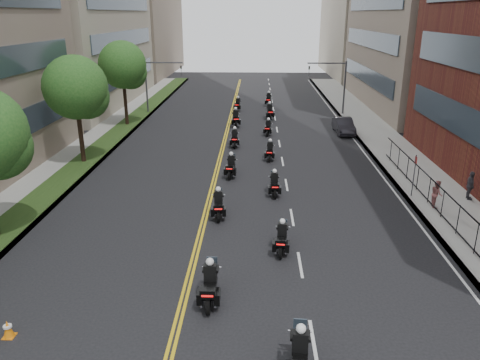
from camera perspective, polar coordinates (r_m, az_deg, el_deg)
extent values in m
cube|color=gray|center=(36.07, 19.30, 2.13)|extent=(4.00, 90.00, 0.15)
cube|color=gray|center=(36.87, -19.13, 2.51)|extent=(4.00, 90.00, 0.15)
cube|color=#203A15|center=(36.56, -17.97, 2.66)|extent=(2.00, 90.00, 0.04)
cube|color=#333F4C|center=(57.72, 15.06, 12.27)|extent=(0.12, 24.08, 1.80)
cube|color=#333F4C|center=(57.39, 15.43, 16.23)|extent=(0.12, 24.08, 1.80)
cube|color=#333F4C|center=(57.33, 15.81, 20.21)|extent=(0.12, 24.08, 1.80)
cube|color=#333F4C|center=(58.30, -13.44, 12.47)|extent=(0.12, 24.08, 1.80)
cube|color=#333F4C|center=(57.97, -13.76, 16.39)|extent=(0.12, 24.08, 1.80)
cube|color=#333F4C|center=(57.92, -14.10, 20.33)|extent=(0.12, 24.08, 1.80)
cube|color=black|center=(23.79, 26.17, -3.80)|extent=(0.05, 28.00, 0.05)
cube|color=black|center=(24.30, 25.71, -6.63)|extent=(0.05, 28.00, 0.05)
cylinder|color=#332016|center=(35.07, -18.91, 5.91)|extent=(0.32, 0.32, 5.11)
sphere|color=#1D531B|center=(34.55, -19.45, 10.61)|extent=(4.40, 4.40, 4.40)
sphere|color=#1D531B|center=(34.81, -18.15, 9.59)|extent=(3.08, 3.08, 3.08)
cylinder|color=#332016|center=(46.23, -13.83, 9.68)|extent=(0.32, 0.32, 5.39)
sphere|color=#1D531B|center=(45.82, -14.15, 13.47)|extent=(4.40, 4.40, 4.40)
sphere|color=#1D531B|center=(46.13, -13.20, 12.61)|extent=(3.08, 3.08, 3.08)
cylinder|color=#3F3F44|center=(51.29, 12.62, 10.83)|extent=(0.18, 0.18, 5.60)
cylinder|color=#3F3F44|center=(50.65, 10.55, 13.83)|extent=(4.00, 0.14, 0.14)
imported|color=black|center=(50.50, 8.42, 13.02)|extent=(0.16, 0.20, 1.00)
cylinder|color=#3F3F44|center=(51.78, -11.33, 11.00)|extent=(0.18, 0.18, 5.60)
cylinder|color=#3F3F44|center=(51.05, -9.28, 13.95)|extent=(4.00, 0.14, 0.14)
imported|color=black|center=(50.82, -7.18, 13.11)|extent=(0.16, 0.20, 1.00)
cylinder|color=black|center=(15.75, 7.19, -19.47)|extent=(0.20, 0.72, 0.71)
cube|color=black|center=(14.92, 7.28, -20.61)|extent=(0.54, 1.44, 0.42)
cube|color=black|center=(14.63, 7.37, -18.92)|extent=(0.48, 0.32, 0.65)
sphere|color=white|center=(14.37, 7.45, -17.52)|extent=(0.30, 0.30, 0.30)
cylinder|color=black|center=(17.44, -3.90, -14.97)|extent=(0.15, 0.71, 0.71)
cylinder|color=black|center=(18.84, -3.38, -12.08)|extent=(0.15, 0.71, 0.71)
cube|color=black|center=(17.97, -3.65, -12.69)|extent=(0.44, 1.41, 0.42)
cube|color=silver|center=(18.15, -3.61, -13.24)|extent=(0.40, 0.58, 0.31)
cube|color=black|center=(17.14, -3.94, -13.47)|extent=(0.54, 0.44, 0.34)
cube|color=red|center=(16.97, -4.01, -13.93)|extent=(0.42, 0.03, 0.07)
cube|color=black|center=(17.74, -3.67, -11.17)|extent=(0.46, 0.29, 0.65)
sphere|color=white|center=(17.53, -3.69, -9.91)|extent=(0.30, 0.30, 0.30)
cylinder|color=black|center=(20.96, 4.97, -8.73)|extent=(0.20, 0.64, 0.63)
cylinder|color=black|center=(22.28, 5.23, -6.92)|extent=(0.20, 0.64, 0.63)
cube|color=black|center=(21.50, 5.12, -7.18)|extent=(0.53, 1.30, 0.37)
cube|color=silver|center=(21.64, 5.12, -7.63)|extent=(0.41, 0.55, 0.28)
cube|color=black|center=(20.73, 5.01, -7.55)|extent=(0.53, 0.44, 0.30)
cube|color=red|center=(20.57, 4.97, -7.84)|extent=(0.37, 0.07, 0.07)
cube|color=black|center=(21.33, 5.17, -6.01)|extent=(0.44, 0.31, 0.58)
sphere|color=white|center=(21.18, 5.20, -5.04)|extent=(0.27, 0.27, 0.27)
cylinder|color=black|center=(24.32, -2.64, -4.44)|extent=(0.18, 0.68, 0.67)
cylinder|color=black|center=(25.77, -2.61, -3.01)|extent=(0.18, 0.68, 0.67)
cube|color=black|center=(24.93, -2.64, -3.12)|extent=(0.51, 1.36, 0.40)
cube|color=silver|center=(25.07, -2.63, -3.55)|extent=(0.41, 0.57, 0.30)
cube|color=black|center=(24.11, -2.66, -3.32)|extent=(0.54, 0.45, 0.32)
cube|color=red|center=(23.93, -2.66, -3.56)|extent=(0.40, 0.06, 0.07)
cube|color=black|center=(24.79, -2.65, -2.02)|extent=(0.45, 0.31, 0.61)
sphere|color=white|center=(24.65, -2.67, -1.12)|extent=(0.29, 0.29, 0.29)
cylinder|color=black|center=(27.40, 4.27, -1.67)|extent=(0.14, 0.64, 0.64)
cylinder|color=black|center=(28.80, 4.12, -0.59)|extent=(0.14, 0.64, 0.64)
cube|color=black|center=(28.00, 4.20, -0.61)|extent=(0.41, 1.27, 0.37)
cube|color=silver|center=(28.12, 4.19, -0.99)|extent=(0.36, 0.52, 0.28)
cube|color=black|center=(27.23, 4.29, -0.71)|extent=(0.49, 0.40, 0.30)
cube|color=red|center=(27.05, 4.31, -0.90)|extent=(0.37, 0.03, 0.07)
cube|color=black|center=(27.89, 4.22, 0.32)|extent=(0.41, 0.27, 0.58)
sphere|color=white|center=(27.77, 4.24, 1.09)|extent=(0.27, 0.27, 0.27)
cylinder|color=black|center=(30.41, -1.27, 0.61)|extent=(0.19, 0.68, 0.67)
cylinder|color=black|center=(31.90, -0.91, 1.53)|extent=(0.19, 0.68, 0.67)
cube|color=black|center=(31.07, -1.09, 1.57)|extent=(0.51, 1.36, 0.39)
cube|color=silver|center=(31.19, -1.07, 1.20)|extent=(0.41, 0.57, 0.30)
cube|color=black|center=(30.25, -1.28, 1.53)|extent=(0.54, 0.45, 0.32)
cube|color=red|center=(30.06, -1.33, 1.37)|extent=(0.40, 0.06, 0.07)
cube|color=black|center=(30.97, -1.08, 2.46)|extent=(0.45, 0.31, 0.61)
sphere|color=white|center=(30.86, -1.08, 3.20)|extent=(0.29, 0.29, 0.29)
cylinder|color=black|center=(34.15, 3.61, 2.69)|extent=(0.17, 0.64, 0.63)
cylinder|color=black|center=(35.58, 3.71, 3.39)|extent=(0.17, 0.64, 0.63)
cube|color=black|center=(34.79, 3.67, 3.46)|extent=(0.47, 1.28, 0.37)
cube|color=silver|center=(34.90, 3.67, 3.14)|extent=(0.39, 0.53, 0.28)
cube|color=black|center=(34.02, 3.63, 3.47)|extent=(0.51, 0.42, 0.30)
cube|color=red|center=(33.83, 3.61, 3.35)|extent=(0.37, 0.05, 0.07)
cube|color=black|center=(34.71, 3.69, 4.22)|extent=(0.43, 0.29, 0.58)
sphere|color=white|center=(34.62, 3.71, 4.85)|extent=(0.27, 0.27, 0.27)
cylinder|color=black|center=(37.50, -0.67, 4.31)|extent=(0.16, 0.67, 0.67)
cylinder|color=black|center=(39.02, -0.65, 4.92)|extent=(0.16, 0.67, 0.67)
cube|color=black|center=(38.19, -0.66, 5.02)|extent=(0.46, 1.34, 0.39)
cube|color=silver|center=(38.30, -0.66, 4.71)|extent=(0.39, 0.55, 0.29)
cube|color=black|center=(37.37, -0.67, 5.07)|extent=(0.53, 0.43, 0.31)
cube|color=red|center=(37.18, -0.67, 4.96)|extent=(0.39, 0.04, 0.07)
cube|color=black|center=(38.12, -0.66, 5.75)|extent=(0.44, 0.29, 0.61)
sphere|color=white|center=(38.03, -0.66, 6.36)|extent=(0.28, 0.28, 0.28)
cylinder|color=black|center=(41.40, 3.35, 5.72)|extent=(0.20, 0.63, 0.62)
cylinder|color=black|center=(42.81, 3.55, 6.18)|extent=(0.20, 0.63, 0.62)
cube|color=black|center=(42.04, 3.46, 6.29)|extent=(0.53, 1.27, 0.37)
cube|color=silver|center=(42.14, 3.46, 6.03)|extent=(0.41, 0.54, 0.27)
cube|color=black|center=(41.29, 3.36, 6.36)|extent=(0.52, 0.44, 0.29)
cube|color=red|center=(41.10, 3.34, 6.27)|extent=(0.37, 0.07, 0.06)
cube|color=black|center=(41.99, 3.48, 6.91)|extent=(0.43, 0.30, 0.57)
sphere|color=white|center=(41.91, 3.49, 7.43)|extent=(0.26, 0.26, 0.26)
cylinder|color=black|center=(44.41, -0.48, 6.79)|extent=(0.22, 0.75, 0.74)
cylinder|color=black|center=(46.12, -0.58, 7.27)|extent=(0.22, 0.75, 0.74)
cube|color=black|center=(45.20, -0.53, 7.42)|extent=(0.59, 1.51, 0.44)
cube|color=silver|center=(45.31, -0.53, 7.12)|extent=(0.47, 0.64, 0.33)
cube|color=black|center=(44.29, -0.48, 7.51)|extent=(0.61, 0.51, 0.35)
cube|color=red|center=(44.07, -0.47, 7.42)|extent=(0.44, 0.07, 0.08)
cube|color=black|center=(45.14, -0.53, 8.11)|extent=(0.51, 0.35, 0.68)
sphere|color=white|center=(45.06, -0.54, 8.68)|extent=(0.32, 0.32, 0.32)
cylinder|color=black|center=(47.82, 3.72, 7.67)|extent=(0.21, 0.74, 0.73)
cylinder|color=black|center=(49.49, 3.51, 8.08)|extent=(0.21, 0.74, 0.73)
cube|color=black|center=(48.60, 3.62, 8.23)|extent=(0.56, 1.48, 0.43)
cube|color=silver|center=(48.70, 3.61, 7.96)|extent=(0.45, 0.62, 0.32)
cube|color=black|center=(47.71, 3.74, 8.32)|extent=(0.59, 0.49, 0.34)
cube|color=red|center=(47.50, 3.76, 8.25)|extent=(0.43, 0.07, 0.07)
cube|color=black|center=(48.55, 3.63, 8.86)|extent=(0.49, 0.34, 0.66)
sphere|color=white|center=(48.48, 3.64, 9.38)|extent=(0.31, 0.31, 0.31)
cylinder|color=black|center=(52.06, -0.38, 8.66)|extent=(0.19, 0.67, 0.66)
cylinder|color=black|center=(53.56, -0.16, 8.97)|extent=(0.19, 0.67, 0.66)
cube|color=black|center=(52.76, -0.27, 9.10)|extent=(0.52, 1.34, 0.39)
cube|color=silver|center=(52.85, -0.26, 8.88)|extent=(0.41, 0.56, 0.29)
cube|color=black|center=(51.96, -0.38, 9.20)|extent=(0.54, 0.45, 0.31)
cube|color=red|center=(51.77, -0.41, 9.14)|extent=(0.39, 0.06, 0.07)
cube|color=black|center=(52.72, -0.26, 9.63)|extent=(0.45, 0.31, 0.60)
sphere|color=white|center=(52.66, -0.26, 10.07)|extent=(0.28, 0.28, 0.28)
cylinder|color=black|center=(54.96, 3.47, 9.23)|extent=(0.20, 0.71, 0.70)
cylinder|color=black|center=(56.58, 3.55, 9.53)|extent=(0.20, 0.71, 0.70)
cube|color=black|center=(55.72, 3.52, 9.68)|extent=(0.53, 1.42, 0.41)
cube|color=silver|center=(55.81, 3.51, 9.44)|extent=(0.43, 0.60, 0.31)
cube|color=black|center=(54.86, 3.48, 9.78)|extent=(0.57, 0.47, 0.33)
cube|color=red|center=(54.65, 3.47, 9.72)|extent=(0.42, 0.06, 0.07)
cube|color=black|center=(55.68, 3.53, 10.21)|extent=(0.48, 0.32, 0.64)
sphere|color=white|center=(55.63, 3.54, 10.65)|extent=(0.30, 0.30, 0.30)
imported|color=black|center=(43.49, 12.52, 6.48)|extent=(1.58, 4.23, 1.38)
imported|color=#8E4F4D|center=(27.87, 22.86, -1.55)|extent=(0.68, 0.81, 1.52)
imported|color=#39383F|center=(29.73, 26.27, -0.61)|extent=(0.52, 1.02, 1.68)
cube|color=orange|center=(18.30, -26.30, -16.71)|extent=(0.38, 0.38, 0.03)
cone|color=orange|center=(18.13, -26.45, -15.92)|extent=(0.36, 0.36, 0.64)
cylinder|color=silver|center=(18.08, -26.49, -15.68)|extent=(0.28, 0.28, 0.07)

